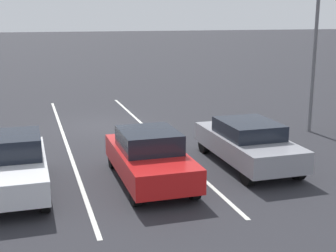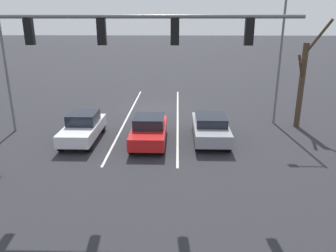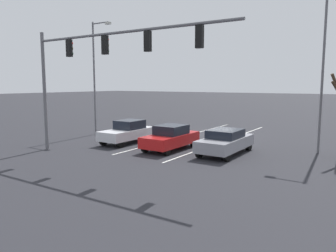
# 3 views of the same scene
# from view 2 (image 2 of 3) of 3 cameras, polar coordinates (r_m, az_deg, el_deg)

# --- Properties ---
(ground_plane) EXTENTS (240.00, 240.00, 0.00)m
(ground_plane) POSITION_cam_2_polar(r_m,az_deg,el_deg) (25.08, -2.29, 3.12)
(ground_plane) COLOR #28282D
(lane_stripe_left_divider) EXTENTS (0.12, 16.59, 0.01)m
(lane_stripe_left_divider) POSITION_cam_2_polar(r_m,az_deg,el_deg) (22.81, 1.69, 1.61)
(lane_stripe_left_divider) COLOR silver
(lane_stripe_left_divider) RESTS_ON ground_plane
(lane_stripe_center_divider) EXTENTS (0.12, 16.59, 0.01)m
(lane_stripe_center_divider) POSITION_cam_2_polar(r_m,az_deg,el_deg) (23.07, -7.00, 1.67)
(lane_stripe_center_divider) COLOR silver
(lane_stripe_center_divider) RESTS_ON ground_plane
(car_gray_leftlane_front) EXTENTS (1.87, 4.50, 1.44)m
(car_gray_leftlane_front) POSITION_cam_2_polar(r_m,az_deg,el_deg) (18.38, 7.38, -0.19)
(car_gray_leftlane_front) COLOR gray
(car_gray_leftlane_front) RESTS_ON ground_plane
(car_silver_rightlane_front) EXTENTS (1.73, 4.26, 1.56)m
(car_silver_rightlane_front) POSITION_cam_2_polar(r_m,az_deg,el_deg) (18.75, -14.59, -0.18)
(car_silver_rightlane_front) COLOR silver
(car_silver_rightlane_front) RESTS_ON ground_plane
(car_red_midlane_front) EXTENTS (1.81, 4.25, 1.51)m
(car_red_midlane_front) POSITION_cam_2_polar(r_m,az_deg,el_deg) (17.78, -3.32, -0.69)
(car_red_midlane_front) COLOR red
(car_red_midlane_front) RESTS_ON ground_plane
(traffic_signal_gantry) EXTENTS (12.62, 0.37, 7.07)m
(traffic_signal_gantry) POSITION_cam_2_polar(r_m,az_deg,el_deg) (13.14, -14.52, 12.79)
(traffic_signal_gantry) COLOR slate
(traffic_signal_gantry) RESTS_ON ground_plane
(street_lamp_right_shoulder) EXTENTS (1.89, 0.24, 8.78)m
(street_lamp_right_shoulder) POSITION_cam_2_polar(r_m,az_deg,el_deg) (21.00, -26.40, 12.28)
(street_lamp_right_shoulder) COLOR slate
(street_lamp_right_shoulder) RESTS_ON ground_plane
(street_lamp_left_shoulder) EXTENTS (1.72, 0.24, 9.35)m
(street_lamp_left_shoulder) POSITION_cam_2_polar(r_m,az_deg,el_deg) (21.59, 18.83, 13.99)
(street_lamp_left_shoulder) COLOR slate
(street_lamp_left_shoulder) RESTS_ON ground_plane
(bare_tree_near) EXTENTS (1.70, 1.20, 6.52)m
(bare_tree_near) POSITION_cam_2_polar(r_m,az_deg,el_deg) (21.56, 22.36, 7.26)
(bare_tree_near) COLOR #423323
(bare_tree_near) RESTS_ON ground_plane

